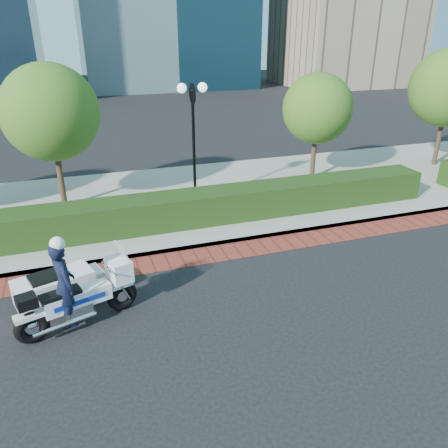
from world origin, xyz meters
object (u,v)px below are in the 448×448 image
object	(u,v)px
lamppost	(193,126)
tree_c	(317,109)
tree_b	(50,113)
police_motorcycle	(66,289)

from	to	relation	value
lamppost	tree_c	bearing A→B (deg)	13.30
tree_c	tree_b	bearing A→B (deg)	180.00
tree_b	tree_c	bearing A→B (deg)	-0.00
tree_b	lamppost	bearing A→B (deg)	-16.11
lamppost	police_motorcycle	size ratio (longest dim) A/B	1.54
tree_c	police_motorcycle	bearing A→B (deg)	-145.44
lamppost	police_motorcycle	world-z (taller)	lamppost
lamppost	tree_b	xyz separation A→B (m)	(-4.50, 1.30, 0.48)
lamppost	tree_b	distance (m)	4.71
lamppost	tree_b	bearing A→B (deg)	163.89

